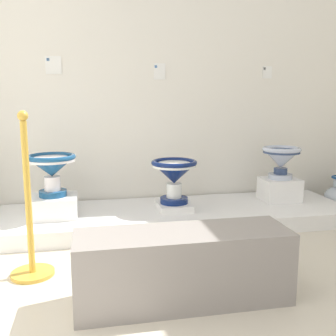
% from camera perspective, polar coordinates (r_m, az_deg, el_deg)
% --- Properties ---
extents(wall_back, '(4.00, 0.06, 3.08)m').
position_cam_1_polar(wall_back, '(3.91, -0.45, 16.42)').
color(wall_back, white).
rests_on(wall_back, ground_plane).
extents(display_platform, '(3.10, 0.89, 0.13)m').
position_cam_1_polar(display_platform, '(3.56, 1.10, -6.92)').
color(display_platform, white).
rests_on(display_platform, ground_plane).
extents(plinth_block_pale_glazed, '(0.39, 0.33, 0.17)m').
position_cam_1_polar(plinth_block_pale_glazed, '(3.42, -16.15, -5.31)').
color(plinth_block_pale_glazed, white).
rests_on(plinth_block_pale_glazed, display_platform).
extents(antique_toilet_pale_glazed, '(0.39, 0.39, 0.34)m').
position_cam_1_polar(antique_toilet_pale_glazed, '(3.35, -16.42, 0.17)').
color(antique_toilet_pale_glazed, navy).
rests_on(antique_toilet_pale_glazed, plinth_block_pale_glazed).
extents(plinth_block_broad_patterned, '(0.29, 0.33, 0.06)m').
position_cam_1_polar(plinth_block_broad_patterned, '(3.51, 0.87, -5.51)').
color(plinth_block_broad_patterned, white).
rests_on(plinth_block_broad_patterned, display_platform).
extents(antique_toilet_broad_patterned, '(0.40, 0.40, 0.38)m').
position_cam_1_polar(antique_toilet_broad_patterned, '(3.44, 0.88, -0.76)').
color(antique_toilet_broad_patterned, navy).
rests_on(antique_toilet_broad_patterned, plinth_block_broad_patterned).
extents(plinth_block_rightmost, '(0.34, 0.28, 0.21)m').
position_cam_1_polar(plinth_block_rightmost, '(3.94, 15.77, -3.00)').
color(plinth_block_rightmost, white).
rests_on(plinth_block_rightmost, display_platform).
extents(antique_toilet_rightmost, '(0.36, 0.36, 0.30)m').
position_cam_1_polar(antique_toilet_rightmost, '(3.88, 15.99, 1.42)').
color(antique_toilet_rightmost, silver).
rests_on(antique_toilet_rightmost, plinth_block_rightmost).
extents(info_placard_first, '(0.14, 0.01, 0.16)m').
position_cam_1_polar(info_placard_first, '(3.80, -16.19, 14.07)').
color(info_placard_first, white).
extents(info_placard_second, '(0.11, 0.01, 0.15)m').
position_cam_1_polar(info_placard_second, '(3.85, -1.24, 13.75)').
color(info_placard_second, white).
extents(info_placard_third, '(0.10, 0.01, 0.12)m').
position_cam_1_polar(info_placard_third, '(4.18, 14.07, 13.24)').
color(info_placard_third, white).
extents(stanchion_post_near_left, '(0.27, 0.27, 1.04)m').
position_cam_1_polar(stanchion_post_near_left, '(2.63, -19.25, -8.49)').
color(stanchion_post_near_left, gold).
rests_on(stanchion_post_near_left, ground_plane).
extents(museum_bench, '(1.17, 0.36, 0.40)m').
position_cam_1_polar(museum_bench, '(2.23, 2.18, -13.99)').
color(museum_bench, gray).
rests_on(museum_bench, ground_plane).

